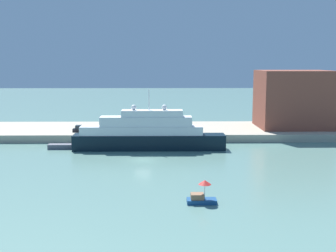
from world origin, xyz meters
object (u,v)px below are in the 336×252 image
(small_motorboat, at_px, (201,196))
(parked_car, at_px, (82,129))
(harbor_building, at_px, (294,99))
(mooring_bollard, at_px, (162,132))
(work_barge, at_px, (63,146))
(large_yacht, at_px, (147,134))
(person_figure, at_px, (110,128))

(small_motorboat, xyz_separation_m, parked_car, (-21.87, 43.32, 1.31))
(harbor_building, bearing_deg, mooring_bollard, -162.68)
(work_barge, height_order, harbor_building, harbor_building)
(work_barge, distance_m, harbor_building, 52.34)
(large_yacht, relative_size, parked_car, 7.39)
(harbor_building, xyz_separation_m, mooring_bollard, (-30.00, -9.35, -6.05))
(work_barge, height_order, mooring_bollard, mooring_bollard)
(small_motorboat, xyz_separation_m, mooring_bollard, (-4.55, 40.03, 1.15))
(person_figure, relative_size, mooring_bollard, 2.09)
(large_yacht, distance_m, harbor_building, 37.50)
(parked_car, bearing_deg, harbor_building, 7.30)
(large_yacht, height_order, mooring_bollard, large_yacht)
(person_figure, bearing_deg, mooring_bollard, -16.40)
(small_motorboat, bearing_deg, large_yacht, 103.06)
(harbor_building, bearing_deg, person_figure, -171.68)
(large_yacht, distance_m, parked_car, 18.30)
(work_barge, bearing_deg, large_yacht, -3.02)
(work_barge, bearing_deg, parked_car, 80.29)
(small_motorboat, bearing_deg, work_barge, 125.67)
(parked_car, bearing_deg, person_figure, 0.24)
(large_yacht, bearing_deg, small_motorboat, -76.94)
(small_motorboat, relative_size, parked_car, 0.90)
(small_motorboat, xyz_separation_m, harbor_building, (25.45, 49.38, 7.20))
(small_motorboat, bearing_deg, mooring_bollard, 96.48)
(parked_car, xyz_separation_m, mooring_bollard, (17.32, -3.29, -0.16))
(work_barge, xyz_separation_m, person_figure, (7.82, 10.40, 2.02))
(large_yacht, height_order, person_figure, large_yacht)
(mooring_bollard, bearing_deg, work_barge, -159.65)
(small_motorboat, relative_size, mooring_bollard, 4.00)
(work_barge, relative_size, harbor_building, 0.36)
(large_yacht, relative_size, person_figure, 15.76)
(harbor_building, relative_size, person_figure, 8.69)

